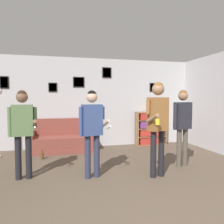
{
  "coord_description": "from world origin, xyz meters",
  "views": [
    {
      "loc": [
        -1.08,
        -2.27,
        1.47
      ],
      "look_at": [
        0.01,
        2.18,
        1.19
      ],
      "focal_mm": 35.0,
      "sensor_mm": 36.0,
      "label": 1
    }
  ],
  "objects_px": {
    "couch": "(62,141)",
    "person_player_foreground_center": "(92,125)",
    "person_spectator_near_bookshelf": "(183,120)",
    "bottle_on_floor": "(42,156)",
    "person_watcher_holding_cup": "(158,118)",
    "bookshelf": "(151,128)",
    "person_player_foreground_left": "(23,125)",
    "drinking_cup": "(155,110)"
  },
  "relations": [
    {
      "from": "person_player_foreground_center",
      "to": "bottle_on_floor",
      "type": "xyz_separation_m",
      "value": [
        -1.0,
        1.51,
        -0.9
      ]
    },
    {
      "from": "person_player_foreground_center",
      "to": "person_watcher_holding_cup",
      "type": "distance_m",
      "value": 1.23
    },
    {
      "from": "person_player_foreground_left",
      "to": "couch",
      "type": "bearing_deg",
      "value": 70.7
    },
    {
      "from": "couch",
      "to": "bottle_on_floor",
      "type": "relative_size",
      "value": 7.57
    },
    {
      "from": "person_player_foreground_left",
      "to": "person_watcher_holding_cup",
      "type": "xyz_separation_m",
      "value": [
        2.43,
        -0.48,
        0.12
      ]
    },
    {
      "from": "bookshelf",
      "to": "person_player_foreground_center",
      "type": "relative_size",
      "value": 0.65
    },
    {
      "from": "person_player_foreground_left",
      "to": "bottle_on_floor",
      "type": "relative_size",
      "value": 7.16
    },
    {
      "from": "person_player_foreground_center",
      "to": "bottle_on_floor",
      "type": "height_order",
      "value": "person_player_foreground_center"
    },
    {
      "from": "person_spectator_near_bookshelf",
      "to": "bottle_on_floor",
      "type": "xyz_separation_m",
      "value": [
        -3.02,
        1.26,
        -0.93
      ]
    },
    {
      "from": "person_player_foreground_center",
      "to": "person_spectator_near_bookshelf",
      "type": "height_order",
      "value": "person_spectator_near_bookshelf"
    },
    {
      "from": "person_watcher_holding_cup",
      "to": "person_spectator_near_bookshelf",
      "type": "xyz_separation_m",
      "value": [
        0.82,
        0.5,
        -0.09
      ]
    },
    {
      "from": "person_player_foreground_center",
      "to": "person_spectator_near_bookshelf",
      "type": "distance_m",
      "value": 2.04
    },
    {
      "from": "couch",
      "to": "drinking_cup",
      "type": "relative_size",
      "value": 17.77
    },
    {
      "from": "person_player_foreground_center",
      "to": "person_spectator_near_bookshelf",
      "type": "bearing_deg",
      "value": 7.05
    },
    {
      "from": "person_player_foreground_left",
      "to": "person_spectator_near_bookshelf",
      "type": "xyz_separation_m",
      "value": [
        3.25,
        0.02,
        0.03
      ]
    },
    {
      "from": "bookshelf",
      "to": "bottle_on_floor",
      "type": "height_order",
      "value": "bookshelf"
    },
    {
      "from": "bookshelf",
      "to": "person_watcher_holding_cup",
      "type": "bearing_deg",
      "value": -111.37
    },
    {
      "from": "person_watcher_holding_cup",
      "to": "person_player_foreground_left",
      "type": "bearing_deg",
      "value": 168.84
    },
    {
      "from": "couch",
      "to": "person_player_foreground_left",
      "type": "distance_m",
      "value": 2.27
    },
    {
      "from": "couch",
      "to": "bookshelf",
      "type": "distance_m",
      "value": 2.79
    },
    {
      "from": "person_spectator_near_bookshelf",
      "to": "drinking_cup",
      "type": "bearing_deg",
      "value": 80.51
    },
    {
      "from": "couch",
      "to": "person_spectator_near_bookshelf",
      "type": "bearing_deg",
      "value": -38.61
    },
    {
      "from": "couch",
      "to": "person_spectator_near_bookshelf",
      "type": "xyz_separation_m",
      "value": [
        2.54,
        -2.03,
        0.72
      ]
    },
    {
      "from": "person_spectator_near_bookshelf",
      "to": "drinking_cup",
      "type": "distance_m",
      "value": 2.25
    },
    {
      "from": "person_player_foreground_left",
      "to": "drinking_cup",
      "type": "bearing_deg",
      "value": 31.7
    },
    {
      "from": "bookshelf",
      "to": "drinking_cup",
      "type": "height_order",
      "value": "drinking_cup"
    },
    {
      "from": "bottle_on_floor",
      "to": "person_watcher_holding_cup",
      "type": "bearing_deg",
      "value": -38.57
    },
    {
      "from": "couch",
      "to": "person_player_foreground_center",
      "type": "bearing_deg",
      "value": -77.18
    },
    {
      "from": "bookshelf",
      "to": "couch",
      "type": "bearing_deg",
      "value": -175.97
    },
    {
      "from": "person_player_foreground_center",
      "to": "person_watcher_holding_cup",
      "type": "bearing_deg",
      "value": -11.6
    },
    {
      "from": "couch",
      "to": "person_player_foreground_left",
      "type": "relative_size",
      "value": 1.06
    },
    {
      "from": "couch",
      "to": "person_player_foreground_left",
      "type": "height_order",
      "value": "person_player_foreground_left"
    },
    {
      "from": "person_player_foreground_left",
      "to": "person_spectator_near_bookshelf",
      "type": "bearing_deg",
      "value": 0.29
    },
    {
      "from": "person_watcher_holding_cup",
      "to": "bottle_on_floor",
      "type": "distance_m",
      "value": 2.99
    },
    {
      "from": "couch",
      "to": "person_player_foreground_center",
      "type": "distance_m",
      "value": 2.44
    },
    {
      "from": "bookshelf",
      "to": "person_watcher_holding_cup",
      "type": "xyz_separation_m",
      "value": [
        -1.06,
        -2.72,
        0.59
      ]
    },
    {
      "from": "couch",
      "to": "bookshelf",
      "type": "height_order",
      "value": "bookshelf"
    },
    {
      "from": "couch",
      "to": "person_player_foreground_center",
      "type": "relative_size",
      "value": 1.06
    },
    {
      "from": "couch",
      "to": "bookshelf",
      "type": "xyz_separation_m",
      "value": [
        2.78,
        0.2,
        0.23
      ]
    },
    {
      "from": "person_player_foreground_left",
      "to": "bottle_on_floor",
      "type": "distance_m",
      "value": 1.58
    },
    {
      "from": "person_spectator_near_bookshelf",
      "to": "bottle_on_floor",
      "type": "bearing_deg",
      "value": 157.39
    },
    {
      "from": "bookshelf",
      "to": "person_player_foreground_left",
      "type": "bearing_deg",
      "value": -147.35
    }
  ]
}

